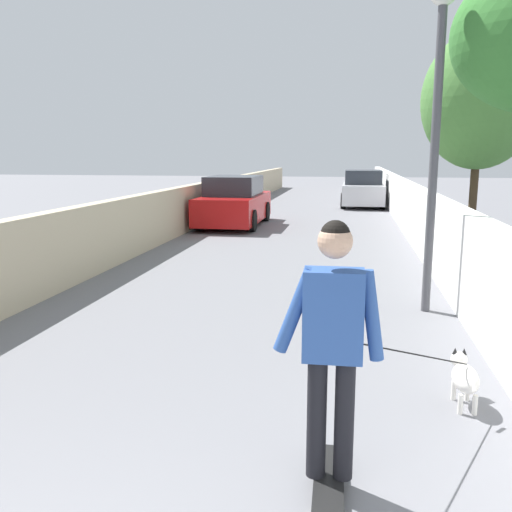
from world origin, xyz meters
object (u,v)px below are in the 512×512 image
at_px(tree_right_mid, 480,100).
at_px(skateboard, 329,478).
at_px(car_near, 234,203).
at_px(car_far, 363,190).
at_px(dog, 464,376).
at_px(lamp_post, 438,91).
at_px(person_skateboarder, 333,331).

relative_size(tree_right_mid, skateboard, 6.28).
relative_size(tree_right_mid, car_near, 1.22).
bearing_deg(car_near, car_far, -29.47).
bearing_deg(dog, tree_right_mid, -11.63).
distance_m(tree_right_mid, lamp_post, 6.28).
bearing_deg(lamp_post, car_far, 2.14).
bearing_deg(tree_right_mid, skateboard, 164.09).
height_order(lamp_post, car_near, lamp_post).
xyz_separation_m(tree_right_mid, person_skateboarder, (-10.48, 2.99, -2.34)).
bearing_deg(lamp_post, car_near, 27.93).
distance_m(lamp_post, person_skateboarder, 5.03).
relative_size(lamp_post, person_skateboarder, 2.58).
distance_m(skateboard, car_near, 13.78).
distance_m(skateboard, dog, 1.83).
relative_size(tree_right_mid, person_skateboarder, 2.93).
bearing_deg(tree_right_mid, car_far, 13.43).
bearing_deg(car_far, person_skateboarder, 178.36).
bearing_deg(skateboard, tree_right_mid, -15.91).
relative_size(person_skateboarder, car_near, 0.42).
xyz_separation_m(dog, car_far, (19.11, 0.53, 0.44)).
bearing_deg(skateboard, car_far, -1.64).
relative_size(lamp_post, car_far, 1.14).
bearing_deg(car_far, skateboard, 178.36).
height_order(person_skateboarder, dog, person_skateboarder).
height_order(dog, car_far, car_far).
height_order(tree_right_mid, car_far, tree_right_mid).
height_order(car_near, car_far, same).
xyz_separation_m(skateboard, person_skateboarder, (-0.00, 0.00, 1.03)).
distance_m(skateboard, person_skateboarder, 1.03).
height_order(tree_right_mid, lamp_post, tree_right_mid).
height_order(skateboard, dog, dog).
bearing_deg(car_far, lamp_post, -177.86).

